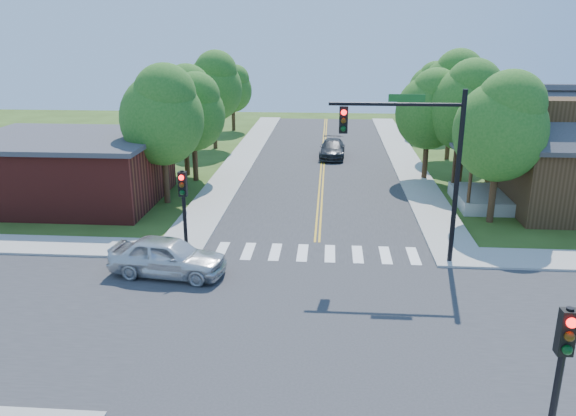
# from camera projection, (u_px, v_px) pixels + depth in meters

# --- Properties ---
(ground) EXTENTS (100.00, 100.00, 0.00)m
(ground) POSITION_uv_depth(u_px,v_px,m) (311.00, 325.00, 18.63)
(ground) COLOR #304816
(ground) RESTS_ON ground
(road_ns) EXTENTS (10.00, 90.00, 0.04)m
(road_ns) POSITION_uv_depth(u_px,v_px,m) (311.00, 324.00, 18.62)
(road_ns) COLOR #2D2D30
(road_ns) RESTS_ON ground
(road_ew) EXTENTS (90.00, 10.00, 0.04)m
(road_ew) POSITION_uv_depth(u_px,v_px,m) (311.00, 324.00, 18.62)
(road_ew) COLOR #2D2D30
(road_ew) RESTS_ON ground
(intersection_patch) EXTENTS (10.20, 10.20, 0.06)m
(intersection_patch) POSITION_uv_depth(u_px,v_px,m) (311.00, 325.00, 18.63)
(intersection_patch) COLOR #2D2D30
(intersection_patch) RESTS_ON ground
(sidewalk_nw) EXTENTS (40.00, 40.00, 0.14)m
(sidewalk_nw) POSITION_uv_depth(u_px,v_px,m) (66.00, 187.00, 34.78)
(sidewalk_nw) COLOR #9E9B93
(sidewalk_nw) RESTS_ON ground
(crosswalk_north) EXTENTS (8.85, 2.00, 0.01)m
(crosswalk_north) POSITION_uv_depth(u_px,v_px,m) (316.00, 253.00, 24.51)
(crosswalk_north) COLOR white
(crosswalk_north) RESTS_ON ground
(centerline) EXTENTS (0.30, 90.00, 0.01)m
(centerline) POSITION_uv_depth(u_px,v_px,m) (311.00, 324.00, 18.62)
(centerline) COLOR gold
(centerline) RESTS_ON ground
(signal_mast_ne) EXTENTS (5.30, 0.42, 7.20)m
(signal_mast_ne) POSITION_uv_depth(u_px,v_px,m) (416.00, 149.00, 22.19)
(signal_mast_ne) COLOR black
(signal_mast_ne) RESTS_ON ground
(signal_pole_se) EXTENTS (0.34, 0.42, 3.80)m
(signal_pole_se) POSITION_uv_depth(u_px,v_px,m) (563.00, 356.00, 12.08)
(signal_pole_se) COLOR black
(signal_pole_se) RESTS_ON ground
(signal_pole_nw) EXTENTS (0.34, 0.42, 3.80)m
(signal_pole_nw) POSITION_uv_depth(u_px,v_px,m) (183.00, 197.00, 23.52)
(signal_pole_nw) COLOR black
(signal_pole_nw) RESTS_ON ground
(building_nw) EXTENTS (10.40, 8.40, 3.73)m
(building_nw) POSITION_uv_depth(u_px,v_px,m) (68.00, 169.00, 31.62)
(building_nw) COLOR maroon
(building_nw) RESTS_ON ground
(tree_e_a) EXTENTS (4.49, 4.27, 7.63)m
(tree_e_a) POSITION_uv_depth(u_px,v_px,m) (503.00, 124.00, 27.07)
(tree_e_a) COLOR #382314
(tree_e_a) RESTS_ON ground
(tree_e_b) EXTENTS (4.60, 4.37, 7.82)m
(tree_e_b) POSITION_uv_depth(u_px,v_px,m) (468.00, 103.00, 33.82)
(tree_e_b) COLOR #382314
(tree_e_b) RESTS_ON ground
(tree_e_c) EXTENTS (4.79, 4.55, 8.14)m
(tree_e_c) POSITION_uv_depth(u_px,v_px,m) (454.00, 88.00, 40.81)
(tree_e_c) COLOR #382314
(tree_e_c) RESTS_ON ground
(tree_e_d) EXTENTS (3.98, 3.78, 6.77)m
(tree_e_d) POSITION_uv_depth(u_px,v_px,m) (432.00, 88.00, 49.93)
(tree_e_d) COLOR #382314
(tree_e_d) RESTS_ON ground
(tree_w_a) EXTENTS (4.56, 4.33, 7.74)m
(tree_w_a) POSITION_uv_depth(u_px,v_px,m) (163.00, 113.00, 30.25)
(tree_w_a) COLOR #382314
(tree_w_a) RESTS_ON ground
(tree_w_b) EXTENTS (4.32, 4.10, 7.34)m
(tree_w_b) POSITION_uv_depth(u_px,v_px,m) (185.00, 103.00, 36.42)
(tree_w_b) COLOR #382314
(tree_w_b) RESTS_ON ground
(tree_w_c) EXTENTS (4.65, 4.41, 7.90)m
(tree_w_c) POSITION_uv_depth(u_px,v_px,m) (214.00, 85.00, 44.72)
(tree_w_c) COLOR #382314
(tree_w_c) RESTS_ON ground
(tree_w_d) EXTENTS (3.69, 3.51, 6.27)m
(tree_w_d) POSITION_uv_depth(u_px,v_px,m) (233.00, 88.00, 53.28)
(tree_w_d) COLOR #382314
(tree_w_d) RESTS_ON ground
(tree_house) EXTENTS (4.22, 4.01, 7.17)m
(tree_house) POSITION_uv_depth(u_px,v_px,m) (431.00, 107.00, 35.25)
(tree_house) COLOR #382314
(tree_house) RESTS_ON ground
(tree_bldg) EXTENTS (4.09, 3.88, 6.95)m
(tree_bldg) POSITION_uv_depth(u_px,v_px,m) (194.00, 110.00, 35.09)
(tree_bldg) COLOR #382314
(tree_bldg) RESTS_ON ground
(car_silver) EXTENTS (3.08, 5.11, 1.58)m
(car_silver) POSITION_uv_depth(u_px,v_px,m) (168.00, 257.00, 22.13)
(car_silver) COLOR silver
(car_silver) RESTS_ON ground
(car_dgrey) EXTENTS (2.21, 4.72, 1.33)m
(car_dgrey) POSITION_uv_depth(u_px,v_px,m) (332.00, 149.00, 42.72)
(car_dgrey) COLOR #2B2D2F
(car_dgrey) RESTS_ON ground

